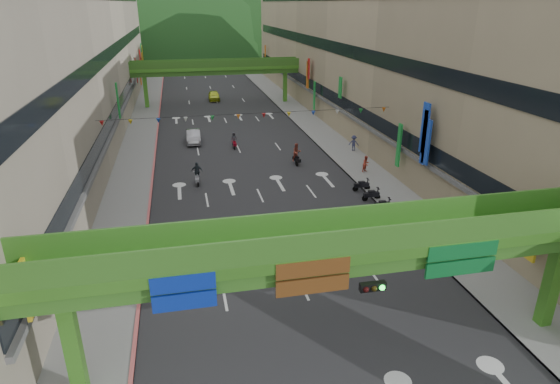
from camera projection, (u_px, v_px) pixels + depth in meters
road_slab at (229, 127)px, 61.48m from camera, size 18.00×140.00×0.02m
sidewalk_left at (142, 131)px, 59.30m from camera, size 4.00×140.00×0.15m
sidewalk_right at (309, 123)px, 63.61m from camera, size 4.00×140.00×0.15m
curb_left at (158, 130)px, 59.67m from camera, size 0.20×140.00×0.18m
curb_right at (296, 123)px, 63.23m from camera, size 0.20×140.00×0.18m
building_row_left at (63, 56)px, 54.22m from camera, size 12.80×95.00×19.00m
building_row_right at (369, 50)px, 61.64m from camera, size 12.80×95.00×19.00m
overpass_near at (367, 264)px, 19.29m from camera, size 28.00×12.27×7.10m
overpass_far at (217, 70)px, 73.04m from camera, size 28.00×2.20×7.10m
hill_left at (148, 51)px, 158.19m from camera, size 168.00×140.00×112.00m
hill_right at (255, 44)px, 184.14m from camera, size 208.00×176.00×128.00m
bunting_string at (251, 116)px, 41.13m from camera, size 26.00×0.36×0.47m
scooter_rider_mid at (297, 154)px, 46.98m from camera, size 1.04×1.58×2.21m
scooter_rider_left at (197, 173)px, 41.76m from camera, size 1.06×1.60×2.13m
scooter_rider_far at (234, 140)px, 52.34m from camera, size 0.76×1.60×1.84m
parked_scooter_row at (388, 211)px, 35.56m from camera, size 1.60×11.55×1.08m
car_silver at (194, 137)px, 54.49m from camera, size 1.70×4.53×1.48m
car_yellow at (214, 96)px, 78.37m from camera, size 1.98×4.59×1.54m
pedestrian_red at (366, 165)px, 44.69m from camera, size 0.96×0.89×1.58m
pedestrian_dark at (478, 241)px, 30.39m from camera, size 1.05×0.67×1.66m
pedestrian_blue at (354, 144)px, 51.10m from camera, size 0.94×0.82×1.70m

